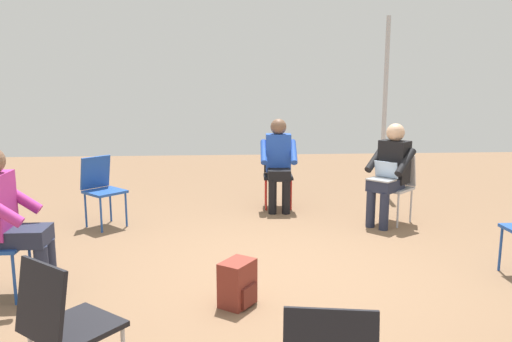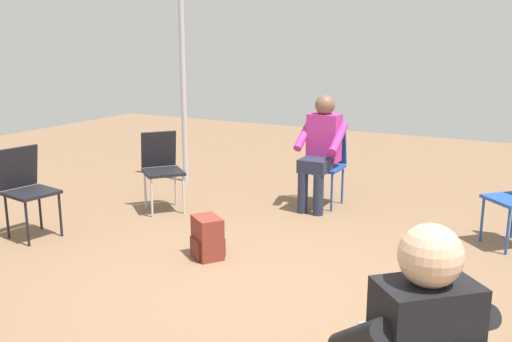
% 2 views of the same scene
% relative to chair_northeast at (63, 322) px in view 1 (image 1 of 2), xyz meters
% --- Properties ---
extents(ground_plane, '(15.02, 15.02, 0.00)m').
position_rel_chair_northeast_xyz_m(ground_plane, '(-1.38, -1.83, -0.50)').
color(ground_plane, brown).
extents(chair_northeast, '(0.58, 0.59, 0.85)m').
position_rel_chair_northeast_xyz_m(chair_northeast, '(0.00, 0.00, 0.00)').
color(chair_northeast, black).
rests_on(chair_northeast, ground).
extents(chair_southeast, '(0.58, 0.58, 0.85)m').
position_rel_chair_northeast_xyz_m(chair_southeast, '(0.61, -3.50, 0.00)').
color(chair_southeast, '#1E4799').
rests_on(chair_southeast, ground).
extents(chair_southwest, '(0.59, 0.58, 0.85)m').
position_rel_chair_northeast_xyz_m(chair_southwest, '(-3.01, -3.45, 0.00)').
color(chair_southwest, '#B7B7BC').
rests_on(chair_southwest, ground).
extents(chair_south, '(0.42, 0.46, 0.85)m').
position_rel_chair_northeast_xyz_m(chair_south, '(-1.62, -4.34, 0.00)').
color(chair_south, black).
rests_on(chair_south, ground).
extents(person_with_laptop, '(0.64, 0.63, 1.24)m').
position_rel_chair_northeast_xyz_m(person_with_laptop, '(-2.88, -3.34, 0.20)').
color(person_with_laptop, '#23283D').
rests_on(person_with_laptop, ground).
extents(person_in_magenta, '(0.52, 0.49, 1.24)m').
position_rel_chair_northeast_xyz_m(person_in_magenta, '(0.87, -1.49, 0.20)').
color(person_in_magenta, '#23283D').
rests_on(person_in_magenta, ground).
extents(person_in_blue, '(0.51, 0.54, 1.24)m').
position_rel_chair_northeast_xyz_m(person_in_blue, '(-1.61, -4.17, 0.20)').
color(person_in_blue, black).
rests_on(person_in_blue, ground).
extents(backpack_near_laptop_user, '(0.33, 0.34, 0.36)m').
position_rel_chair_northeast_xyz_m(backpack_near_laptop_user, '(-0.95, -1.20, -0.34)').
color(backpack_near_laptop_user, maroon).
rests_on(backpack_near_laptop_user, ground).
extents(tent_pole_near, '(0.07, 0.07, 2.73)m').
position_rel_chair_northeast_xyz_m(tent_pole_near, '(-3.41, -5.22, 0.87)').
color(tent_pole_near, '#B2B2B7').
rests_on(tent_pole_near, ground).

